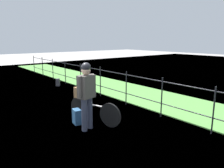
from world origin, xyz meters
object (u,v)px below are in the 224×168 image
(bicycle_main, at_px, (94,110))
(terrier_dog, at_px, (83,85))
(backpack_on_paving, at_px, (77,117))
(wooden_crate, at_px, (82,93))
(cyclist_person, at_px, (86,90))
(mooring_bollard, at_px, (58,82))

(bicycle_main, xyz_separation_m, terrier_dog, (-0.35, -0.10, 0.66))
(bicycle_main, height_order, terrier_dog, terrier_dog)
(terrier_dog, xyz_separation_m, backpack_on_paving, (0.16, -0.30, -0.80))
(wooden_crate, relative_size, cyclist_person, 0.23)
(bicycle_main, xyz_separation_m, cyclist_person, (0.29, -0.39, 0.67))
(terrier_dog, distance_m, backpack_on_paving, 0.87)
(backpack_on_paving, bearing_deg, bicycle_main, -105.13)
(terrier_dog, relative_size, cyclist_person, 0.19)
(wooden_crate, xyz_separation_m, backpack_on_paving, (0.18, -0.30, -0.58))
(bicycle_main, height_order, backpack_on_paving, bicycle_main)
(bicycle_main, relative_size, cyclist_person, 0.98)
(cyclist_person, relative_size, backpack_on_paving, 4.21)
(wooden_crate, distance_m, terrier_dog, 0.22)
(wooden_crate, distance_m, mooring_bollard, 4.81)
(bicycle_main, height_order, mooring_bollard, bicycle_main)
(bicycle_main, bearing_deg, terrier_dog, -163.94)
(cyclist_person, bearing_deg, mooring_bollard, 162.57)
(bicycle_main, bearing_deg, mooring_bollard, 165.73)
(backpack_on_paving, bearing_deg, mooring_bollard, -8.56)
(terrier_dog, bearing_deg, backpack_on_paving, -62.56)
(cyclist_person, bearing_deg, wooden_crate, 157.37)
(bicycle_main, height_order, wooden_crate, wooden_crate)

